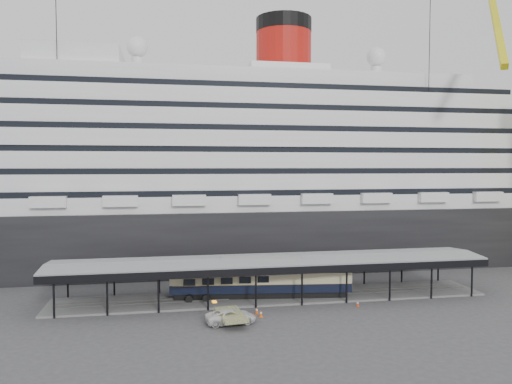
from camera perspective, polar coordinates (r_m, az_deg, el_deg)
ground at (r=61.64m, az=2.85°, el=-13.16°), size 200.00×200.00×0.00m
cruise_ship at (r=90.66m, az=-1.76°, el=3.75°), size 130.00×30.00×43.90m
platform_canopy at (r=65.77m, az=1.84°, el=-10.00°), size 56.00×9.18×5.30m
port_truck at (r=55.98m, az=-2.90°, el=-14.03°), size 5.76×3.13×1.53m
pullman_carriage at (r=65.39m, az=0.56°, el=-9.72°), size 23.39×5.74×22.78m
traffic_cone_left at (r=58.20m, az=0.57°, el=-13.73°), size 0.44×0.44×0.81m
traffic_cone_mid at (r=59.33m, az=0.09°, el=-13.40°), size 0.51×0.51×0.80m
traffic_cone_right at (r=63.63m, az=11.55°, el=-12.39°), size 0.38×0.38×0.68m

